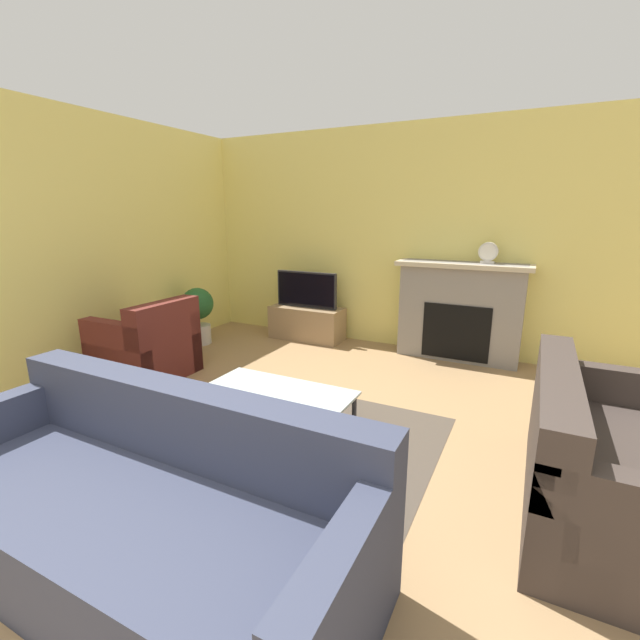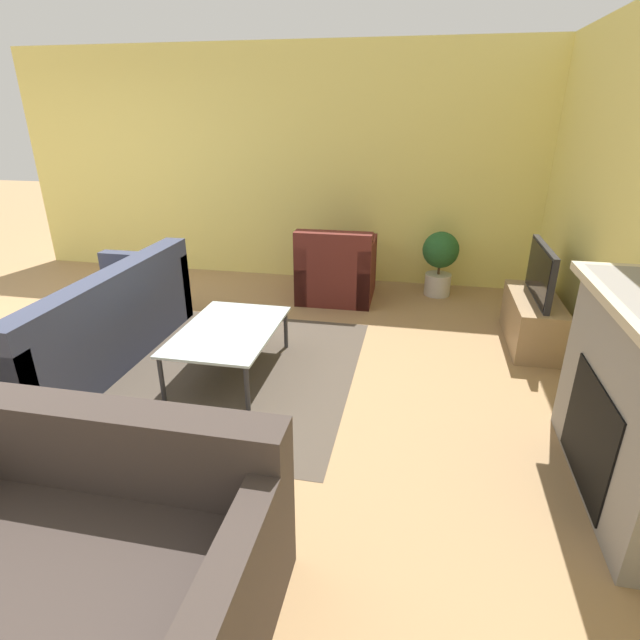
% 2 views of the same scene
% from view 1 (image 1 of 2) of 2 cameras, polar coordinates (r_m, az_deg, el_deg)
% --- Properties ---
extents(wall_back, '(8.47, 0.06, 2.70)m').
position_cam_1_polar(wall_back, '(5.44, 11.22, 10.45)').
color(wall_back, '#EADB72').
rests_on(wall_back, ground_plane).
extents(wall_left, '(0.06, 7.93, 2.70)m').
position_cam_1_polar(wall_left, '(5.06, -30.65, 8.52)').
color(wall_left, '#EADB72').
rests_on(wall_left, ground_plane).
extents(area_rug, '(2.33, 1.94, 0.00)m').
position_cam_1_polar(area_rug, '(3.38, -6.07, -15.63)').
color(area_rug, '#4C4238').
rests_on(area_rug, ground_plane).
extents(fireplace, '(1.46, 0.41, 1.13)m').
position_cam_1_polar(fireplace, '(5.19, 18.14, 1.37)').
color(fireplace, gray).
rests_on(fireplace, ground_plane).
extents(tv_stand, '(1.00, 0.40, 0.44)m').
position_cam_1_polar(tv_stand, '(5.79, -1.77, -0.41)').
color(tv_stand, '#997A56').
rests_on(tv_stand, ground_plane).
extents(tv, '(0.87, 0.06, 0.48)m').
position_cam_1_polar(tv, '(5.69, -1.81, 4.07)').
color(tv, '#232328').
rests_on(tv, tv_stand).
extents(couch_sectional, '(2.31, 0.91, 0.82)m').
position_cam_1_polar(couch_sectional, '(2.38, -22.55, -22.64)').
color(couch_sectional, '#33384C').
rests_on(couch_sectional, ground_plane).
extents(couch_loveseat, '(0.97, 1.57, 0.82)m').
position_cam_1_polar(couch_loveseat, '(2.99, 34.80, -16.21)').
color(couch_loveseat, '#3D332D').
rests_on(couch_loveseat, ground_plane).
extents(armchair_by_window, '(0.83, 0.83, 0.82)m').
position_cam_1_polar(armchair_by_window, '(4.80, -22.03, -3.57)').
color(armchair_by_window, '#5B231E').
rests_on(armchair_by_window, ground_plane).
extents(coffee_table, '(1.13, 0.74, 0.38)m').
position_cam_1_polar(coffee_table, '(3.19, -6.58, -10.43)').
color(coffee_table, '#333338').
rests_on(coffee_table, ground_plane).
extents(potted_plant, '(0.41, 0.41, 0.74)m').
position_cam_1_polar(potted_plant, '(5.76, -15.96, 1.13)').
color(potted_plant, beige).
rests_on(potted_plant, ground_plane).
extents(mantel_clock, '(0.20, 0.07, 0.23)m').
position_cam_1_polar(mantel_clock, '(5.06, 21.52, 8.37)').
color(mantel_clock, beige).
rests_on(mantel_clock, fireplace).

